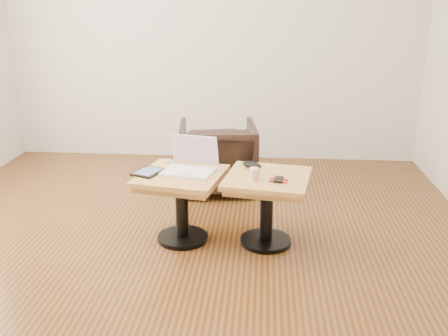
# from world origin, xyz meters

# --- Properties ---
(room_shell) EXTENTS (4.52, 4.52, 2.71)m
(room_shell) POSITION_xyz_m (0.00, 0.00, 1.35)
(room_shell) COLOR #48260D
(room_shell) RESTS_ON ground
(side_table_left) EXTENTS (0.68, 0.68, 0.53)m
(side_table_left) POSITION_xyz_m (-0.01, 0.13, 0.39)
(side_table_left) COLOR black
(side_table_left) RESTS_ON ground
(side_table_right) EXTENTS (0.67, 0.67, 0.53)m
(side_table_right) POSITION_xyz_m (0.61, 0.13, 0.39)
(side_table_right) COLOR black
(side_table_right) RESTS_ON ground
(laptop) EXTENTS (0.41, 0.37, 0.25)m
(laptop) POSITION_xyz_m (0.05, 0.19, 0.58)
(laptop) COLOR white
(laptop) RESTS_ON side_table_left
(tablet) EXTENTS (0.24, 0.27, 0.02)m
(tablet) POSITION_xyz_m (-0.25, 0.12, 0.53)
(tablet) COLOR black
(tablet) RESTS_ON side_table_left
(charging_adapter) EXTENTS (0.05, 0.05, 0.02)m
(charging_adapter) POSITION_xyz_m (-0.15, 0.37, 0.54)
(charging_adapter) COLOR white
(charging_adapter) RESTS_ON side_table_left
(glasses_case) EXTENTS (0.17, 0.14, 0.05)m
(glasses_case) POSITION_xyz_m (0.50, 0.29, 0.55)
(glasses_case) COLOR black
(glasses_case) RESTS_ON side_table_right
(striped_cup) EXTENTS (0.09, 0.09, 0.09)m
(striped_cup) POSITION_xyz_m (0.52, 0.03, 0.57)
(striped_cup) COLOR #E36987
(striped_cup) RESTS_ON side_table_right
(earbuds_tangle) EXTENTS (0.08, 0.05, 0.01)m
(earbuds_tangle) POSITION_xyz_m (0.67, 0.18, 0.53)
(earbuds_tangle) COLOR white
(earbuds_tangle) RESTS_ON side_table_right
(phone_on_sleeve) EXTENTS (0.14, 0.12, 0.02)m
(phone_on_sleeve) POSITION_xyz_m (0.69, 0.03, 0.53)
(phone_on_sleeve) COLOR maroon
(phone_on_sleeve) RESTS_ON side_table_right
(armchair) EXTENTS (0.78, 0.80, 0.65)m
(armchair) POSITION_xyz_m (0.15, 1.21, 0.32)
(armchair) COLOR black
(armchair) RESTS_ON ground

